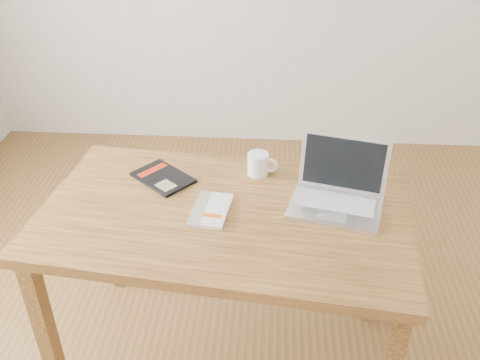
# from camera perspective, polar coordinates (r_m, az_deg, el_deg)

# --- Properties ---
(room) EXTENTS (4.04, 4.04, 2.70)m
(room) POSITION_cam_1_polar(r_m,az_deg,el_deg) (1.56, 2.15, 13.30)
(room) COLOR brown
(room) RESTS_ON ground
(desk) EXTENTS (1.40, 0.90, 0.75)m
(desk) POSITION_cam_1_polar(r_m,az_deg,el_deg) (1.96, -1.58, -5.56)
(desk) COLOR brown
(desk) RESTS_ON ground
(white_guidebook) EXTENTS (0.15, 0.22, 0.02)m
(white_guidebook) POSITION_cam_1_polar(r_m,az_deg,el_deg) (1.91, -3.14, -3.20)
(white_guidebook) COLOR silver
(white_guidebook) RESTS_ON desk
(black_guidebook) EXTENTS (0.27, 0.26, 0.01)m
(black_guidebook) POSITION_cam_1_polar(r_m,az_deg,el_deg) (2.11, -8.24, 0.27)
(black_guidebook) COLOR black
(black_guidebook) RESTS_ON desk
(laptop) EXTENTS (0.37, 0.33, 0.23)m
(laptop) POSITION_cam_1_polar(r_m,az_deg,el_deg) (1.96, 10.43, -1.19)
(laptop) COLOR silver
(laptop) RESTS_ON desk
(coffee_mug) EXTENTS (0.12, 0.08, 0.09)m
(coffee_mug) POSITION_cam_1_polar(r_m,az_deg,el_deg) (2.10, 2.02, 1.76)
(coffee_mug) COLOR white
(coffee_mug) RESTS_ON desk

